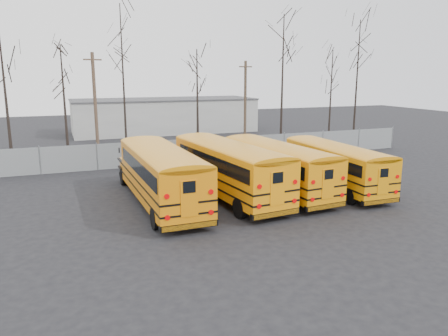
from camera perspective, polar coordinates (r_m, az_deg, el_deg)
name	(u,v)px	position (r m, az deg, el deg)	size (l,w,h in m)	color
ground	(262,201)	(25.23, 4.95, -4.36)	(120.00, 120.00, 0.00)	black
fence	(198,150)	(35.88, -3.42, 2.30)	(40.00, 0.04, 2.00)	gray
distant_building	(164,116)	(55.41, -7.79, 6.78)	(22.00, 8.00, 4.00)	#BABAB5
bus_a	(160,171)	(24.29, -8.33, -0.35)	(2.95, 11.94, 3.33)	black
bus_b	(227,165)	(25.56, 0.38, 0.42)	(3.96, 12.12, 3.34)	black
bus_c	(276,163)	(26.81, 6.75, 0.63)	(3.53, 11.33, 3.12)	black
bus_d	(334,162)	(28.36, 14.16, 0.74)	(2.60, 10.51, 2.93)	black
utility_pole_left	(95,106)	(38.01, -16.45, 7.79)	(1.50, 0.72, 8.87)	brown
utility_pole_right	(245,104)	(42.54, 2.78, 8.34)	(1.47, 0.46, 8.36)	#4B3A2A
tree_1	(6,99)	(35.76, -26.61, 8.10)	(0.26, 0.26, 10.79)	black
tree_2	(65,107)	(36.43, -20.08, 7.53)	(0.26, 0.26, 9.31)	black
tree_3	(123,83)	(38.13, -12.99, 10.72)	(0.26, 0.26, 12.75)	black
tree_4	(197,101)	(41.49, -3.49, 8.78)	(0.26, 0.26, 9.38)	black
tree_5	(282,84)	(41.39, 7.61, 10.79)	(0.26, 0.26, 12.40)	black
tree_6	(330,100)	(44.17, 13.74, 8.67)	(0.26, 0.26, 9.38)	black
tree_7	(357,83)	(47.56, 16.93, 10.57)	(0.26, 0.26, 12.43)	black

